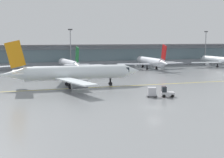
{
  "coord_description": "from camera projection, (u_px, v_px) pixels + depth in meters",
  "views": [
    {
      "loc": [
        -23.39,
        -45.43,
        11.41
      ],
      "look_at": [
        -2.17,
        16.17,
        3.0
      ],
      "focal_mm": 48.58,
      "sensor_mm": 36.0,
      "label": 1
    }
  ],
  "objects": [
    {
      "name": "apron_light_mast_1",
      "position": [
        71.0,
        47.0,
        121.82
      ],
      "size": [
        1.8,
        0.36,
        15.81
      ],
      "color": "gray",
      "rests_on": "ground_plane"
    },
    {
      "name": "cargo_dolly_lead",
      "position": [
        152.0,
        92.0,
        61.0
      ],
      "size": [
        2.51,
        2.2,
        1.94
      ],
      "rotation": [
        0.0,
        0.0,
        -0.33
      ],
      "color": "#595B60",
      "rests_on": "ground_plane"
    },
    {
      "name": "taxiing_regional_jet",
      "position": [
        75.0,
        73.0,
        73.46
      ],
      "size": [
        34.42,
        32.06,
        11.42
      ],
      "rotation": [
        0.0,
        0.0,
        -0.02
      ],
      "color": "white",
      "rests_on": "ground_plane"
    },
    {
      "name": "taxiway_centreline_stripe",
      "position": [
        78.0,
        88.0,
        72.16
      ],
      "size": [
        109.98,
        2.94,
        0.01
      ],
      "primitive_type": "cube",
      "rotation": [
        0.0,
        0.0,
        -0.02
      ],
      "color": "yellow",
      "rests_on": "ground_plane"
    },
    {
      "name": "gate_airplane_4",
      "position": [
        220.0,
        60.0,
        128.39
      ],
      "size": [
        26.95,
        28.92,
        9.6
      ],
      "rotation": [
        0.0,
        0.0,
        1.55
      ],
      "color": "white",
      "rests_on": "ground_plane"
    },
    {
      "name": "baggage_tug",
      "position": [
        167.0,
        93.0,
        61.01
      ],
      "size": [
        2.92,
        2.28,
        2.1
      ],
      "rotation": [
        0.0,
        0.0,
        -0.33
      ],
      "color": "silver",
      "rests_on": "ground_plane"
    },
    {
      "name": "apron_light_mast_2",
      "position": [
        206.0,
        46.0,
        141.44
      ],
      "size": [
        1.8,
        0.36,
        15.51
      ],
      "color": "gray",
      "rests_on": "ground_plane"
    },
    {
      "name": "ground_plane",
      "position": [
        155.0,
        107.0,
        51.62
      ],
      "size": [
        400.0,
        400.0,
        0.0
      ],
      "primitive_type": "plane",
      "color": "gray"
    },
    {
      "name": "terminal_concourse",
      "position": [
        66.0,
        55.0,
        128.77
      ],
      "size": [
        194.92,
        11.0,
        9.6
      ],
      "color": "#8C939E",
      "rests_on": "ground_plane"
    },
    {
      "name": "gate_airplane_2",
      "position": [
        69.0,
        64.0,
        109.67
      ],
      "size": [
        26.33,
        28.36,
        9.39
      ],
      "rotation": [
        0.0,
        0.0,
        1.63
      ],
      "color": "silver",
      "rests_on": "ground_plane"
    },
    {
      "name": "gate_airplane_3",
      "position": [
        150.0,
        62.0,
        119.22
      ],
      "size": [
        27.85,
        29.97,
        9.93
      ],
      "rotation": [
        0.0,
        0.0,
        1.52
      ],
      "color": "silver",
      "rests_on": "ground_plane"
    }
  ]
}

